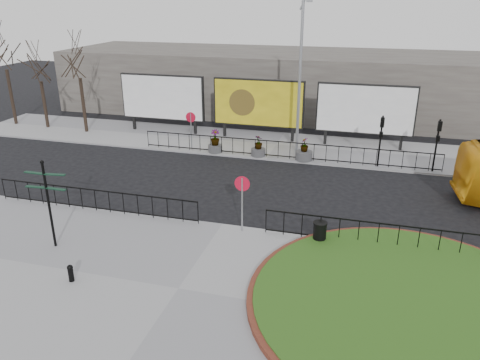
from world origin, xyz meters
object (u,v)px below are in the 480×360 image
(lamp_post, at_px, (300,76))
(billboard_mid, at_px, (258,103))
(planter_c, at_px, (304,153))
(fingerpost_sign, at_px, (47,196))
(planter_a, at_px, (215,144))
(planter_b, at_px, (258,149))
(litter_bin, at_px, (320,233))
(bollard, at_px, (71,272))

(lamp_post, bearing_deg, billboard_mid, 146.75)
(planter_c, bearing_deg, fingerpost_sign, -121.71)
(planter_a, distance_m, planter_b, 2.80)
(billboard_mid, relative_size, planter_c, 4.49)
(lamp_post, relative_size, planter_c, 6.69)
(billboard_mid, relative_size, planter_b, 4.73)
(planter_b, bearing_deg, fingerpost_sign, -111.84)
(billboard_mid, bearing_deg, planter_b, -76.16)
(litter_bin, relative_size, planter_b, 0.71)
(billboard_mid, height_order, fingerpost_sign, billboard_mid)
(fingerpost_sign, xyz_separation_m, planter_a, (2.41, 12.99, -1.62))
(billboard_mid, relative_size, planter_a, 4.27)
(bollard, height_order, planter_c, planter_c)
(bollard, xyz_separation_m, planter_a, (0.34, 14.97, 0.21))
(fingerpost_sign, bearing_deg, bollard, -43.02)
(billboard_mid, distance_m, planter_a, 4.49)
(litter_bin, bearing_deg, planter_c, 101.63)
(bollard, bearing_deg, planter_c, 68.28)
(fingerpost_sign, bearing_deg, planter_a, 80.25)
(bollard, xyz_separation_m, planter_b, (3.14, 14.97, 0.11))
(planter_b, bearing_deg, litter_bin, -63.99)
(bollard, xyz_separation_m, planter_c, (5.96, 14.97, 0.09))
(litter_bin, bearing_deg, fingerpost_sign, -163.47)
(fingerpost_sign, bearing_deg, litter_bin, 17.27)
(billboard_mid, height_order, planter_b, billboard_mid)
(lamp_post, distance_m, fingerpost_sign, 16.53)
(planter_c, bearing_deg, billboard_mid, 136.01)
(litter_bin, relative_size, planter_a, 0.64)
(litter_bin, xyz_separation_m, planter_a, (-7.68, 10.00, 0.09))
(fingerpost_sign, xyz_separation_m, bollard, (2.06, -1.98, -1.83))
(billboard_mid, xyz_separation_m, fingerpost_sign, (-4.33, -16.56, -0.30))
(fingerpost_sign, distance_m, bollard, 3.39)
(billboard_mid, bearing_deg, bollard, -96.96)
(planter_a, distance_m, planter_c, 5.62)
(billboard_mid, distance_m, planter_c, 5.53)
(billboard_mid, height_order, lamp_post, lamp_post)
(lamp_post, xyz_separation_m, planter_a, (-4.93, -1.60, -4.15))
(lamp_post, bearing_deg, planter_b, -143.05)
(lamp_post, bearing_deg, planter_a, -162.01)
(billboard_mid, distance_m, planter_b, 4.20)
(billboard_mid, xyz_separation_m, lamp_post, (3.01, -1.97, 2.23))
(bollard, relative_size, planter_b, 0.49)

